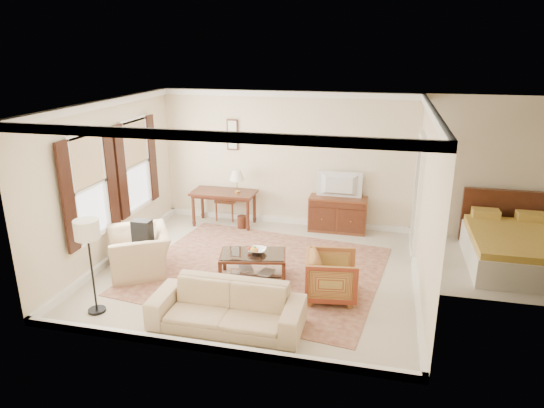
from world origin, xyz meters
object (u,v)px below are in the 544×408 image
at_px(sideboard, 338,214).
at_px(club_armchair, 139,245).
at_px(writing_desk, 224,196).
at_px(striped_armchair, 332,274).
at_px(sofa, 227,300).
at_px(tv, 339,177).
at_px(coffee_table, 253,259).

bearing_deg(sideboard, club_armchair, -139.01).
height_order(writing_desk, striped_armchair, striped_armchair).
distance_m(writing_desk, sofa, 4.14).
height_order(tv, coffee_table, tv).
xyz_separation_m(club_armchair, sofa, (2.04, -1.35, -0.08)).
distance_m(writing_desk, club_armchair, 2.66).
distance_m(coffee_table, club_armchair, 2.02).
relative_size(writing_desk, striped_armchair, 1.72).
bearing_deg(coffee_table, writing_desk, 118.90).
bearing_deg(club_armchair, tv, 98.42).
bearing_deg(sofa, tv, 74.86).
relative_size(sideboard, sofa, 0.56).
distance_m(sideboard, coffee_table, 2.82).
distance_m(sideboard, sofa, 4.24).
bearing_deg(sofa, club_armchair, 146.83).
bearing_deg(sofa, writing_desk, 109.33).
distance_m(writing_desk, coffee_table, 2.74).
xyz_separation_m(coffee_table, club_armchair, (-2.00, -0.18, 0.14)).
bearing_deg(writing_desk, tv, 3.82).
xyz_separation_m(coffee_table, striped_armchair, (1.37, -0.35, 0.05)).
relative_size(tv, club_armchair, 0.79).
xyz_separation_m(sideboard, striped_armchair, (0.21, -2.92, 0.03)).
relative_size(sideboard, coffee_table, 1.00).
bearing_deg(tv, writing_desk, 3.82).
relative_size(coffee_table, club_armchair, 1.06).
xyz_separation_m(striped_armchair, club_armchair, (-3.37, 0.17, 0.10)).
bearing_deg(tv, coffee_table, 65.58).
height_order(sideboard, tv, tv).
xyz_separation_m(writing_desk, striped_armchair, (2.68, -2.73, -0.25)).
bearing_deg(writing_desk, striped_armchair, -45.54).
bearing_deg(coffee_table, striped_armchair, -14.37).
relative_size(coffee_table, sofa, 0.56).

